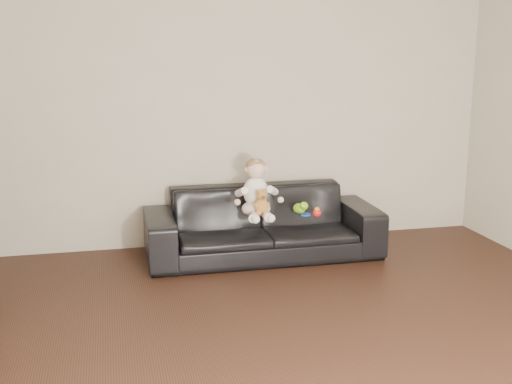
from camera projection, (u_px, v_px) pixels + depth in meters
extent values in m
plane|color=black|center=(326.00, 376.00, 3.74)|extent=(5.50, 5.50, 0.00)
plane|color=#BCB29E|center=(234.00, 109.00, 6.06)|extent=(5.00, 0.00, 5.00)
imported|color=black|center=(263.00, 223.00, 5.84)|extent=(2.12, 0.84, 0.62)
ellipsoid|color=#F8D2D2|center=(256.00, 208.00, 5.69)|extent=(0.30, 0.27, 0.14)
ellipsoid|color=white|center=(256.00, 192.00, 5.67)|extent=(0.25, 0.22, 0.27)
sphere|color=beige|center=(256.00, 169.00, 5.61)|extent=(0.20, 0.20, 0.18)
ellipsoid|color=#8C603F|center=(256.00, 165.00, 5.62)|extent=(0.21, 0.21, 0.12)
cylinder|color=#F8D2D2|center=(254.00, 216.00, 5.53)|extent=(0.11, 0.23, 0.08)
cylinder|color=#F8D2D2|center=(266.00, 215.00, 5.55)|extent=(0.11, 0.23, 0.08)
sphere|color=white|center=(256.00, 219.00, 5.42)|extent=(0.08, 0.08, 0.07)
sphere|color=white|center=(271.00, 218.00, 5.45)|extent=(0.08, 0.08, 0.07)
cylinder|color=white|center=(242.00, 192.00, 5.58)|extent=(0.10, 0.19, 0.12)
cylinder|color=white|center=(273.00, 190.00, 5.64)|extent=(0.10, 0.19, 0.12)
ellipsoid|color=#A97430|center=(261.00, 206.00, 5.52)|extent=(0.12, 0.10, 0.13)
sphere|color=#A97430|center=(262.00, 195.00, 5.49)|extent=(0.09, 0.09, 0.09)
sphere|color=#A97430|center=(258.00, 191.00, 5.48)|extent=(0.04, 0.04, 0.04)
sphere|color=#A97430|center=(265.00, 191.00, 5.49)|extent=(0.04, 0.04, 0.04)
sphere|color=#593819|center=(263.00, 197.00, 5.45)|extent=(0.04, 0.04, 0.04)
ellipsoid|color=#74C417|center=(299.00, 208.00, 5.79)|extent=(0.13, 0.15, 0.09)
sphere|color=red|center=(317.00, 213.00, 5.67)|extent=(0.09, 0.09, 0.08)
cylinder|color=blue|center=(306.00, 215.00, 5.73)|extent=(0.12, 0.12, 0.01)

